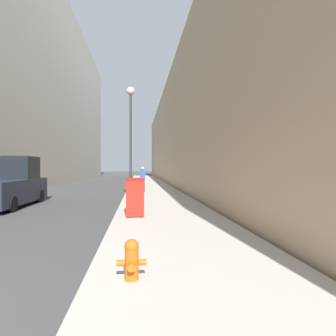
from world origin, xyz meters
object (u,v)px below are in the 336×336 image
(fire_hydrant, at_px, (132,259))
(pedestrian_on_sidewalk, at_px, (143,180))
(pickup_truck, at_px, (8,186))
(trash_bin, at_px, (135,197))
(lamppost, at_px, (131,126))

(fire_hydrant, relative_size, pedestrian_on_sidewalk, 0.36)
(fire_hydrant, bearing_deg, pickup_truck, 123.40)
(trash_bin, relative_size, pickup_truck, 0.27)
(trash_bin, height_order, pickup_truck, pickup_truck)
(fire_hydrant, distance_m, lamppost, 10.63)
(lamppost, bearing_deg, trash_bin, -86.64)
(pedestrian_on_sidewalk, bearing_deg, lamppost, -101.98)
(fire_hydrant, distance_m, pedestrian_on_sidewalk, 13.24)
(fire_hydrant, height_order, trash_bin, trash_bin)
(fire_hydrant, xyz_separation_m, trash_bin, (-0.01, 5.06, 0.35))
(fire_hydrant, relative_size, lamppost, 0.10)
(lamppost, relative_size, pickup_truck, 1.22)
(lamppost, bearing_deg, fire_hydrant, -88.30)
(trash_bin, relative_size, pedestrian_on_sidewalk, 0.77)
(trash_bin, distance_m, lamppost, 5.90)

